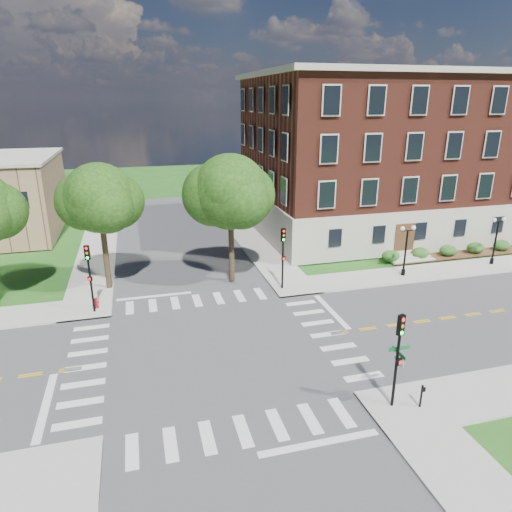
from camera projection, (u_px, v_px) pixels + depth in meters
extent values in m
plane|color=#1B5016|center=(215.00, 350.00, 26.91)|extent=(160.00, 160.00, 0.00)
cube|color=#3D3D3F|center=(215.00, 350.00, 26.91)|extent=(90.00, 12.00, 0.01)
cube|color=#3D3D3F|center=(215.00, 350.00, 26.91)|extent=(12.00, 90.00, 0.01)
cube|color=#9E9B93|center=(460.00, 269.00, 39.61)|extent=(34.00, 3.50, 0.12)
cube|color=#9E9B93|center=(247.00, 234.00, 49.79)|extent=(3.50, 34.00, 0.12)
cube|color=#9E9B93|center=(98.00, 245.00, 45.98)|extent=(3.50, 34.00, 0.12)
cube|color=silver|center=(331.00, 311.00, 31.81)|extent=(0.40, 5.50, 0.00)
cube|color=#BBB4A5|center=(387.00, 208.00, 52.16)|extent=(30.00, 20.00, 4.20)
cube|color=maroon|center=(394.00, 136.00, 49.55)|extent=(29.55, 19.70, 11.80)
cube|color=#BBB4A5|center=(400.00, 75.00, 47.54)|extent=(30.60, 20.60, 0.50)
cube|color=#472D19|center=(405.00, 238.00, 42.14)|extent=(2.00, 0.10, 2.80)
cylinder|color=black|center=(106.00, 260.00, 34.84)|extent=(0.44, 0.44, 4.48)
sphere|color=#14330E|center=(99.00, 198.00, 33.27)|extent=(5.16, 5.16, 5.16)
cylinder|color=black|center=(232.00, 255.00, 36.26)|extent=(0.44, 0.44, 4.33)
sphere|color=#14330E|center=(230.00, 192.00, 34.61)|extent=(5.79, 5.79, 5.79)
cylinder|color=black|center=(396.00, 371.00, 21.25)|extent=(0.14, 0.14, 3.80)
cube|color=black|center=(401.00, 325.00, 20.47)|extent=(0.38, 0.32, 1.00)
cylinder|color=red|center=(403.00, 320.00, 20.24)|extent=(0.19, 0.11, 0.18)
cylinder|color=orange|center=(403.00, 326.00, 20.35)|extent=(0.19, 0.11, 0.18)
cylinder|color=#19E533|center=(402.00, 333.00, 20.46)|extent=(0.19, 0.11, 0.18)
cube|color=black|center=(399.00, 362.00, 20.89)|extent=(0.32, 0.22, 0.30)
cylinder|color=black|center=(283.00, 265.00, 34.79)|extent=(0.14, 0.14, 3.80)
cube|color=black|center=(283.00, 235.00, 34.00)|extent=(0.36, 0.29, 1.00)
cylinder|color=red|center=(284.00, 231.00, 33.78)|extent=(0.19, 0.09, 0.18)
cylinder|color=orange|center=(284.00, 235.00, 33.88)|extent=(0.19, 0.09, 0.18)
cylinder|color=#19E533|center=(284.00, 240.00, 33.99)|extent=(0.19, 0.09, 0.18)
cube|color=black|center=(284.00, 258.00, 34.43)|extent=(0.32, 0.19, 0.30)
cylinder|color=black|center=(91.00, 286.00, 30.91)|extent=(0.14, 0.14, 3.80)
cube|color=black|center=(87.00, 252.00, 30.13)|extent=(0.38, 0.33, 1.00)
cylinder|color=red|center=(86.00, 248.00, 29.90)|extent=(0.18, 0.12, 0.18)
cylinder|color=orange|center=(87.00, 253.00, 30.01)|extent=(0.18, 0.12, 0.18)
cylinder|color=#19E533|center=(87.00, 258.00, 30.12)|extent=(0.18, 0.12, 0.18)
cube|color=black|center=(90.00, 279.00, 30.55)|extent=(0.32, 0.23, 0.30)
cylinder|color=black|center=(403.00, 272.00, 37.97)|extent=(0.32, 0.32, 0.50)
cylinder|color=black|center=(405.00, 253.00, 37.43)|extent=(0.16, 0.16, 3.80)
cube|color=black|center=(408.00, 231.00, 36.79)|extent=(1.00, 0.06, 0.06)
sphere|color=white|center=(403.00, 229.00, 36.61)|extent=(0.36, 0.36, 0.36)
sphere|color=white|center=(414.00, 228.00, 36.85)|extent=(0.36, 0.36, 0.36)
cylinder|color=black|center=(492.00, 261.00, 40.57)|extent=(0.32, 0.32, 0.50)
cylinder|color=black|center=(495.00, 243.00, 40.03)|extent=(0.16, 0.16, 3.80)
cube|color=black|center=(499.00, 222.00, 39.40)|extent=(1.00, 0.06, 0.06)
sphere|color=white|center=(494.00, 220.00, 39.21)|extent=(0.36, 0.36, 0.36)
sphere|color=white|center=(504.00, 219.00, 39.46)|extent=(0.36, 0.36, 0.36)
cylinder|color=gray|center=(396.00, 375.00, 21.55)|extent=(0.07, 0.07, 3.10)
cube|color=#0D6826|center=(399.00, 348.00, 21.07)|extent=(1.10, 0.03, 0.20)
cube|color=#0D6826|center=(399.00, 353.00, 21.15)|extent=(0.03, 1.10, 0.20)
cube|color=silver|center=(399.00, 361.00, 21.31)|extent=(0.03, 0.75, 0.25)
cylinder|color=black|center=(421.00, 396.00, 21.57)|extent=(0.10, 0.10, 1.20)
cube|color=black|center=(424.00, 389.00, 21.31)|extent=(0.14, 0.08, 0.22)
cylinder|color=maroon|center=(97.00, 307.00, 32.08)|extent=(0.32, 0.32, 0.10)
cylinder|color=maroon|center=(96.00, 304.00, 31.99)|extent=(0.22, 0.22, 0.60)
sphere|color=maroon|center=(96.00, 299.00, 31.89)|extent=(0.24, 0.24, 0.24)
cylinder|color=maroon|center=(96.00, 303.00, 31.97)|extent=(0.35, 0.12, 0.12)
cylinder|color=maroon|center=(96.00, 303.00, 31.97)|extent=(0.12, 0.35, 0.12)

